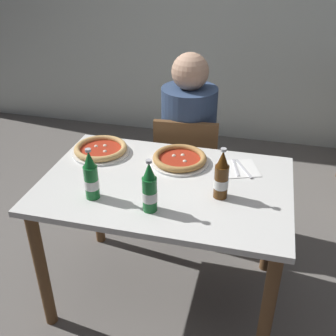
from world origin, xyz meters
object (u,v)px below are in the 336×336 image
(beer_bottle_center, at_px, (150,190))
(pizza_marinara_far, at_px, (101,149))
(pizza_margherita_near, at_px, (180,159))
(napkin_with_cutlery, at_px, (240,168))
(chair_behind_table, at_px, (187,168))
(dining_table_main, at_px, (166,201))
(beer_bottle_left, at_px, (221,177))
(diner_seated, at_px, (188,150))
(beer_bottle_right, at_px, (91,178))

(beer_bottle_center, bearing_deg, pizza_marinara_far, 132.92)
(pizza_margherita_near, xyz_separation_m, napkin_with_cutlery, (0.31, 0.01, -0.02))
(beer_bottle_center, relative_size, napkin_with_cutlery, 1.07)
(chair_behind_table, relative_size, pizza_marinara_far, 2.72)
(dining_table_main, xyz_separation_m, pizza_margherita_near, (0.02, 0.20, 0.14))
(pizza_marinara_far, height_order, beer_bottle_left, beer_bottle_left)
(diner_seated, distance_m, pizza_margherita_near, 0.49)
(dining_table_main, xyz_separation_m, beer_bottle_center, (-0.01, -0.23, 0.22))
(dining_table_main, relative_size, beer_bottle_center, 4.86)
(pizza_margherita_near, distance_m, beer_bottle_center, 0.45)
(diner_seated, height_order, beer_bottle_center, diner_seated)
(beer_bottle_left, height_order, beer_bottle_right, same)
(chair_behind_table, relative_size, napkin_with_cutlery, 3.68)
(chair_behind_table, xyz_separation_m, diner_seated, (-0.01, 0.05, 0.10))
(beer_bottle_left, bearing_deg, pizza_marinara_far, 158.98)
(diner_seated, bearing_deg, beer_bottle_center, -89.14)
(dining_table_main, distance_m, beer_bottle_right, 0.42)
(pizza_margherita_near, distance_m, napkin_with_cutlery, 0.31)
(chair_behind_table, height_order, beer_bottle_right, beer_bottle_right)
(beer_bottle_right, relative_size, napkin_with_cutlery, 1.07)
(beer_bottle_left, distance_m, napkin_with_cutlery, 0.30)
(diner_seated, bearing_deg, napkin_with_cutlery, -51.29)
(pizza_marinara_far, relative_size, beer_bottle_center, 1.27)
(diner_seated, relative_size, beer_bottle_left, 4.89)
(pizza_margherita_near, xyz_separation_m, pizza_marinara_far, (-0.44, 0.00, -0.00))
(diner_seated, height_order, pizza_margherita_near, diner_seated)
(beer_bottle_left, relative_size, beer_bottle_right, 1.00)
(chair_behind_table, height_order, beer_bottle_center, beer_bottle_center)
(beer_bottle_center, bearing_deg, chair_behind_table, 90.54)
(chair_behind_table, xyz_separation_m, beer_bottle_left, (0.29, -0.67, 0.37))
(dining_table_main, distance_m, chair_behind_table, 0.63)
(diner_seated, relative_size, pizza_marinara_far, 3.87)
(pizza_margherita_near, bearing_deg, beer_bottle_right, -127.15)
(dining_table_main, height_order, pizza_marinara_far, pizza_marinara_far)
(dining_table_main, xyz_separation_m, napkin_with_cutlery, (0.34, 0.21, 0.12))
(dining_table_main, xyz_separation_m, pizza_marinara_far, (-0.42, 0.21, 0.14))
(beer_bottle_center, bearing_deg, dining_table_main, 87.98)
(diner_seated, xyz_separation_m, beer_bottle_center, (0.01, -0.89, 0.27))
(chair_behind_table, bearing_deg, beer_bottle_center, 86.04)
(chair_behind_table, bearing_deg, dining_table_main, 87.03)
(dining_table_main, distance_m, pizza_marinara_far, 0.49)
(pizza_margherita_near, height_order, beer_bottle_right, beer_bottle_right)
(dining_table_main, xyz_separation_m, beer_bottle_right, (-0.29, -0.21, 0.22))
(pizza_marinara_far, distance_m, beer_bottle_right, 0.44)
(pizza_marinara_far, height_order, beer_bottle_right, beer_bottle_right)
(pizza_marinara_far, height_order, napkin_with_cutlery, pizza_marinara_far)
(pizza_marinara_far, bearing_deg, diner_seated, 48.90)
(chair_behind_table, relative_size, beer_bottle_right, 3.44)
(dining_table_main, relative_size, diner_seated, 0.99)
(pizza_margherita_near, relative_size, napkin_with_cutlery, 1.32)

